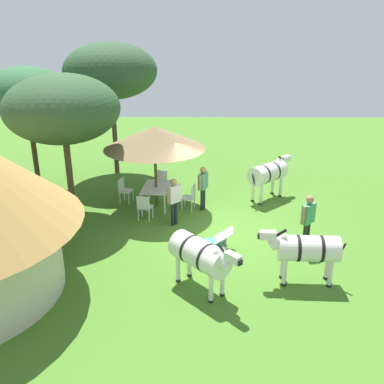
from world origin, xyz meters
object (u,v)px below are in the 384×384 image
object	(u,v)px
guest_beside_umbrella	(203,184)
striped_lounge_chair	(218,241)
patio_chair_near_hut	(144,206)
acacia_tree_far_lawn	(26,92)
patio_dining_table	(156,189)
guest_behind_table	(174,197)
patio_chair_west_end	(161,180)
zebra_nearest_camera	(201,255)
zebra_toward_hut	(306,249)
acacia_tree_left_background	(110,71)
shade_umbrella	(155,137)
standing_watcher	(308,217)
zebra_by_umbrella	(269,173)
patio_chair_near_lawn	(191,196)
patio_chair_east_end	(124,189)
acacia_tree_right_background	(62,109)

from	to	relation	value
guest_beside_umbrella	striped_lounge_chair	xyz separation A→B (m)	(-2.86, -0.41, -0.70)
patio_chair_near_hut	acacia_tree_far_lawn	distance (m)	6.58
patio_dining_table	guest_behind_table	distance (m)	1.73
patio_chair_west_end	guest_beside_umbrella	bearing A→B (deg)	138.79
guest_beside_umbrella	zebra_nearest_camera	xyz separation A→B (m)	(-4.89, 0.11, 0.00)
patio_dining_table	zebra_toward_hut	size ratio (longest dim) A/B	0.71
guest_behind_table	acacia_tree_left_background	world-z (taller)	acacia_tree_left_background
guest_beside_umbrella	acacia_tree_far_lawn	xyz separation A→B (m)	(2.35, 6.66, 2.80)
shade_umbrella	patio_chair_near_hut	world-z (taller)	shade_umbrella
standing_watcher	zebra_by_umbrella	world-z (taller)	standing_watcher
patio_chair_near_lawn	guest_behind_table	distance (m)	1.40
guest_behind_table	acacia_tree_left_background	xyz separation A→B (m)	(5.33, 2.81, 3.41)
patio_chair_east_end	guest_behind_table	xyz separation A→B (m)	(-1.90, -1.93, 0.43)
acacia_tree_far_lawn	patio_chair_west_end	bearing A→B (deg)	-98.66
patio_dining_table	zebra_nearest_camera	distance (m)	5.44
shade_umbrella	patio_chair_east_end	distance (m)	2.38
acacia_tree_left_background	patio_chair_near_lawn	bearing A→B (deg)	-141.02
patio_chair_west_end	zebra_by_umbrella	world-z (taller)	zebra_by_umbrella
shade_umbrella	striped_lounge_chair	distance (m)	4.42
shade_umbrella	zebra_nearest_camera	world-z (taller)	shade_umbrella
guest_beside_umbrella	standing_watcher	distance (m)	4.07
patio_dining_table	shade_umbrella	bearing A→B (deg)	45.00
patio_chair_near_lawn	acacia_tree_right_background	world-z (taller)	acacia_tree_right_background
striped_lounge_chair	acacia_tree_right_background	size ratio (longest dim) A/B	0.17
patio_chair_west_end	striped_lounge_chair	distance (m)	4.87
patio_chair_west_end	acacia_tree_right_background	distance (m)	4.69
shade_umbrella	acacia_tree_right_background	world-z (taller)	acacia_tree_right_background
patio_chair_near_hut	patio_chair_near_lawn	bearing A→B (deg)	44.29
zebra_nearest_camera	zebra_by_umbrella	distance (m)	6.49
acacia_tree_far_lawn	patio_chair_near_lawn	bearing A→B (deg)	-110.78
zebra_by_umbrella	acacia_tree_left_background	bearing A→B (deg)	-158.40
patio_dining_table	zebra_by_umbrella	bearing A→B (deg)	-79.69
shade_umbrella	acacia_tree_left_background	world-z (taller)	acacia_tree_left_background
acacia_tree_right_background	acacia_tree_left_background	bearing A→B (deg)	-9.28
guest_behind_table	acacia_tree_far_lawn	world-z (taller)	acacia_tree_far_lawn
shade_umbrella	patio_chair_near_lawn	bearing A→B (deg)	-104.59
patio_dining_table	standing_watcher	bearing A→B (deg)	-124.13
patio_chair_west_end	standing_watcher	distance (m)	6.32
shade_umbrella	patio_chair_near_lawn	distance (m)	2.38
patio_chair_west_end	patio_chair_near_hut	xyz separation A→B (m)	(-2.50, 0.37, 0.00)
patio_chair_near_lawn	patio_dining_table	bearing A→B (deg)	90.00
striped_lounge_chair	acacia_tree_far_lawn	world-z (taller)	acacia_tree_far_lawn
patio_chair_near_lawn	acacia_tree_right_background	distance (m)	5.12
zebra_by_umbrella	acacia_tree_right_background	distance (m)	7.56
patio_chair_near_hut	acacia_tree_far_lawn	size ratio (longest dim) A/B	0.19
zebra_toward_hut	acacia_tree_right_background	size ratio (longest dim) A/B	0.46
guest_beside_umbrella	zebra_by_umbrella	size ratio (longest dim) A/B	0.89
patio_chair_west_end	acacia_tree_right_background	xyz separation A→B (m)	(-1.97, 2.91, 3.11)
striped_lounge_chair	acacia_tree_left_background	distance (m)	9.09
patio_chair_west_end	patio_chair_near_lawn	bearing A→B (deg)	129.61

